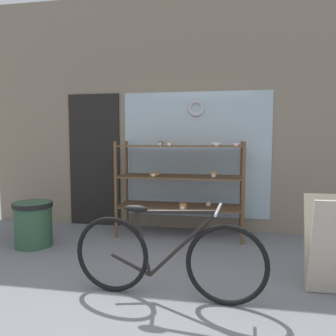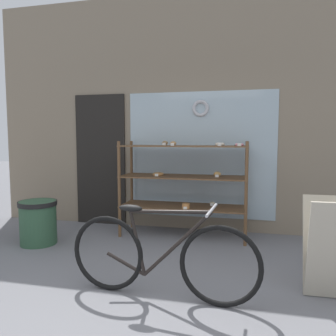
% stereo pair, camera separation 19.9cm
% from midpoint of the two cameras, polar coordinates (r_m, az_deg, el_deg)
% --- Properties ---
extents(storefront_facade, '(6.36, 0.13, 3.57)m').
position_cam_midpoint_polar(storefront_facade, '(5.07, 4.29, 9.05)').
color(storefront_facade, gray).
rests_on(storefront_facade, ground_plane).
extents(display_case, '(1.79, 0.56, 1.37)m').
position_cam_midpoint_polar(display_case, '(4.67, 4.02, -1.74)').
color(display_case, brown).
rests_on(display_case, ground_plane).
extents(bicycle, '(1.73, 0.46, 0.83)m').
position_cam_midpoint_polar(bicycle, '(2.96, 0.63, -15.20)').
color(bicycle, black).
rests_on(bicycle, ground_plane).
extents(trash_bin, '(0.50, 0.50, 0.58)m').
position_cam_midpoint_polar(trash_bin, '(4.69, -20.55, -8.56)').
color(trash_bin, '#2D5138').
rests_on(trash_bin, ground_plane).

